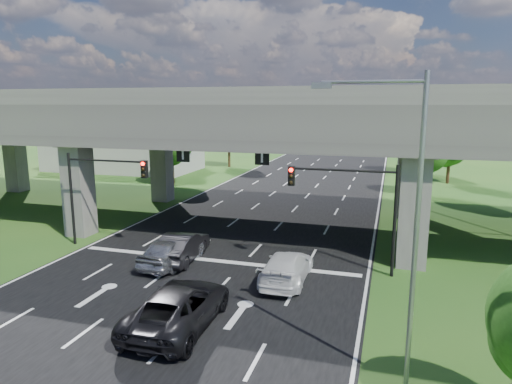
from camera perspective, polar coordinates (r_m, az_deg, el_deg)
The scene contains 19 objects.
ground at distance 24.13m, azimuth -8.44°, elevation -11.20°, with size 160.00×160.00×0.00m, color #1F4E19.
road at distance 32.95m, azimuth -1.07°, elevation -4.95°, with size 18.00×120.00×0.03m, color black.
overpass at distance 33.61m, azimuth -0.07°, elevation 9.04°, with size 80.00×15.00×10.00m.
warehouse at distance 66.07m, azimuth -16.19°, elevation 4.41°, with size 20.00×10.00×4.00m, color #9E9E99.
signal_right at distance 24.67m, azimuth 12.05°, elevation -0.66°, with size 5.76×0.54×6.00m.
signal_left at distance 30.18m, azimuth -19.04°, elevation 1.08°, with size 5.76×0.54×6.00m.
streetlight_near at distance 14.54m, azimuth 17.97°, elevation -2.33°, with size 3.38×0.25×10.00m.
streetlight_far at distance 44.29m, azimuth 17.27°, elevation 6.33°, with size 3.38×0.25×10.00m.
streetlight_beyond at distance 60.26m, azimuth 17.18°, elevation 7.44°, with size 3.38×0.25×10.00m.
tree_left_near at distance 52.03m, azimuth -10.47°, elevation 6.12°, with size 4.50×4.50×7.80m.
tree_left_mid at distance 60.56m, azimuth -9.55°, elevation 6.20°, with size 3.91×3.90×6.76m.
tree_left_far at distance 66.28m, azimuth -3.37°, elevation 7.57°, with size 4.80×4.80×8.32m.
tree_right_near at distance 48.51m, azimuth 20.65°, elevation 4.88°, with size 4.20×4.20×7.28m.
tree_right_mid at distance 56.75m, azimuth 23.14°, elevation 5.16°, with size 3.91×3.90×6.76m.
tree_right_far at distance 64.36m, azimuth 18.86°, elevation 6.62°, with size 4.50×4.50×7.80m.
car_silver at distance 26.53m, azimuth -10.45°, elevation -7.17°, with size 2.00×4.98×1.70m, color #ABADB3.
car_dark at distance 27.12m, azimuth -9.27°, elevation -6.75°, with size 1.77×5.09×1.68m, color black.
car_white at distance 23.83m, azimuth 3.84°, elevation -9.34°, with size 2.14×5.25×1.52m, color silver.
car_trailing at distance 19.51m, azimuth -9.62°, elevation -13.95°, with size 2.84×6.15×1.71m, color black.
Camera 1 is at (9.65, -20.17, 9.06)m, focal length 32.00 mm.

